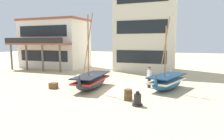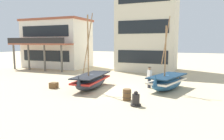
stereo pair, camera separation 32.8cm
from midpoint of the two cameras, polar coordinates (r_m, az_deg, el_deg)
The scene contains 9 objects.
ground_plane at distance 15.64m, azimuth -1.93°, elevation -5.55°, with size 120.00×120.00×0.00m, color #CCB78E.
fishing_boat_near_left at distance 16.12m, azimuth 14.57°, elevation -3.13°, with size 2.70×4.38×5.51m.
fishing_boat_centre_large at distance 16.06m, azimuth -6.30°, elevation -2.98°, with size 1.94×4.68×5.82m.
fisherman_by_hull at distance 16.42m, azimuth 9.80°, elevation -2.05°, with size 0.42×0.39×1.68m.
capstan_winch at distance 11.80m, azimuth 6.34°, elevation -8.31°, with size 0.61×0.61×0.87m.
wooden_barrel at distance 12.88m, azimuth 3.81°, elevation -6.87°, with size 0.56×0.56×0.70m.
cargo_crate at distance 16.73m, azimuth -16.56°, elevation -4.20°, with size 0.54×0.54×0.45m, color brown.
harbor_building_main at distance 26.93m, azimuth 9.15°, elevation 11.38°, with size 7.38×5.75×10.68m.
harbor_building_annex at distance 30.93m, azimuth -15.99°, elevation 7.13°, with size 9.34×7.35×6.84m.
Camera 1 is at (5.82, -14.06, 3.60)m, focal length 32.73 mm.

